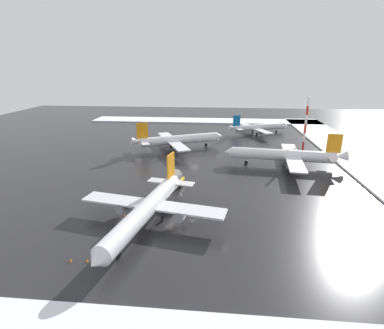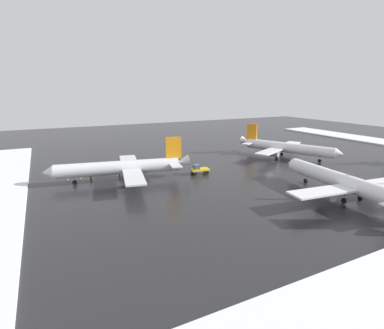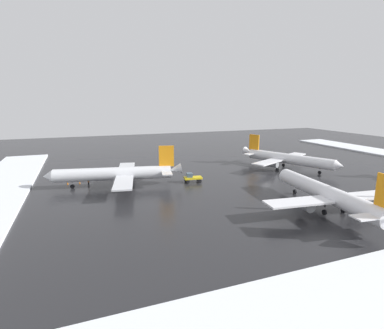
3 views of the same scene
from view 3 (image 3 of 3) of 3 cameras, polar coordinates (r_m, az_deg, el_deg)
ground_plane at (r=86.14m, az=13.98°, el=-2.30°), size 240.00×240.00×0.00m
airplane_foreground_jet at (r=75.84m, az=-14.13°, el=-1.70°), size 33.17×27.74×9.90m
airplane_parked_starboard at (r=63.35m, az=24.47°, el=-5.11°), size 28.11×33.78×10.03m
airplane_far_rear at (r=97.61m, az=17.59°, el=1.09°), size 26.24×30.90×9.74m
pushback_tug at (r=77.90m, az=0.00°, el=-2.48°), size 4.83×2.77×2.50m
ground_crew_beside_wing at (r=79.56m, az=-19.12°, el=-3.08°), size 0.36×0.36×1.71m
ground_crew_near_tug at (r=80.54m, az=-14.23°, el=-2.60°), size 0.36×0.36×1.71m
traffic_cone_near_nose at (r=82.12m, az=-20.62°, el=-3.23°), size 0.36×0.36×0.55m
traffic_cone_mid_line at (r=84.83m, az=-22.66°, el=-2.92°), size 0.36×0.36×0.55m
traffic_cone_wingtip_side at (r=82.47m, az=-22.59°, el=-3.33°), size 0.36×0.36×0.55m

